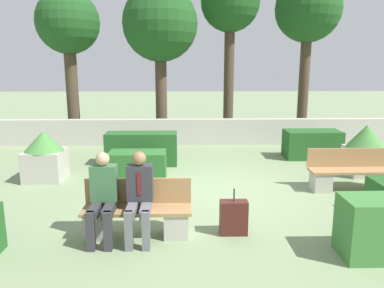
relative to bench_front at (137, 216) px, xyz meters
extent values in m
plane|color=gray|center=(1.28, 1.97, -0.31)|extent=(60.00, 60.00, 0.00)
cube|color=#B7B2A8|center=(1.28, 6.66, 0.10)|extent=(13.09, 0.30, 0.84)
cube|color=#A37A4C|center=(0.00, -0.04, 0.10)|extent=(1.64, 0.44, 0.05)
cube|color=#A37A4C|center=(0.00, 0.20, 0.33)|extent=(1.64, 0.04, 0.40)
cube|color=#B7B2A8|center=(-0.59, -0.04, -0.12)|extent=(0.36, 0.40, 0.39)
cube|color=#B7B2A8|center=(0.59, -0.04, -0.12)|extent=(0.36, 0.40, 0.39)
cube|color=#A37A4C|center=(4.15, 1.98, 0.10)|extent=(1.66, 0.44, 0.05)
cube|color=#A37A4C|center=(4.15, 2.22, 0.33)|extent=(1.66, 0.05, 0.40)
cube|color=#B7B2A8|center=(3.55, 1.98, -0.12)|extent=(0.36, 0.40, 0.39)
cube|color=#B7B2A8|center=(4.75, 1.98, -0.12)|extent=(0.36, 0.40, 0.39)
cube|color=slate|center=(-0.04, -0.25, 0.19)|extent=(0.14, 0.46, 0.13)
cube|color=slate|center=(0.16, -0.25, 0.19)|extent=(0.14, 0.46, 0.13)
cube|color=slate|center=(-0.06, -0.48, -0.03)|extent=(0.11, 0.11, 0.57)
cube|color=slate|center=(0.18, -0.48, -0.03)|extent=(0.11, 0.11, 0.57)
cube|color=#333338|center=(0.06, -0.01, 0.53)|extent=(0.38, 0.22, 0.54)
sphere|color=#936B4C|center=(0.06, -0.03, 0.90)|extent=(0.21, 0.21, 0.21)
cube|color=maroon|center=(0.06, -0.13, 0.55)|extent=(0.06, 0.01, 0.35)
cube|color=#333338|center=(-0.58, -0.25, 0.19)|extent=(0.14, 0.46, 0.13)
cube|color=#333338|center=(-0.38, -0.25, 0.19)|extent=(0.14, 0.46, 0.13)
cube|color=#333338|center=(-0.60, -0.48, -0.03)|extent=(0.11, 0.11, 0.57)
cube|color=#333338|center=(-0.36, -0.48, -0.03)|extent=(0.11, 0.11, 0.57)
cube|color=#3D6B42|center=(-0.48, -0.01, 0.53)|extent=(0.38, 0.22, 0.54)
sphere|color=tan|center=(-0.48, -0.03, 0.90)|extent=(0.20, 0.20, 0.20)
cube|color=#235623|center=(-0.37, 4.17, 0.11)|extent=(1.83, 0.63, 0.84)
cube|color=#235623|center=(4.31, 4.77, 0.07)|extent=(1.51, 0.78, 0.77)
cube|color=#286028|center=(-0.33, 2.87, 0.01)|extent=(1.28, 0.69, 0.64)
cube|color=#B7B2A8|center=(-2.41, 2.89, 0.02)|extent=(0.83, 0.83, 0.68)
cone|color=#47843D|center=(-2.41, 2.89, 0.58)|extent=(0.86, 0.86, 0.44)
cube|color=#B7B2A8|center=(4.99, 3.12, 0.02)|extent=(0.80, 0.80, 0.66)
cone|color=#47843D|center=(4.99, 3.12, 0.62)|extent=(0.89, 0.89, 0.54)
cube|color=#471E19|center=(1.47, 0.00, -0.05)|extent=(0.42, 0.21, 0.53)
cylinder|color=#333338|center=(1.47, 0.00, 0.32)|extent=(0.02, 0.02, 0.20)
cylinder|color=#473828|center=(-3.11, 7.76, 1.38)|extent=(0.41, 0.41, 3.38)
sphere|color=#1E4C1E|center=(-3.11, 7.76, 3.64)|extent=(2.11, 2.11, 2.11)
cylinder|color=#473828|center=(-0.03, 7.57, 1.29)|extent=(0.39, 0.39, 3.21)
sphere|color=#1E4C1E|center=(-0.03, 7.57, 3.58)|extent=(2.49, 2.49, 2.49)
cylinder|color=#473828|center=(2.37, 8.28, 1.75)|extent=(0.36, 0.36, 4.13)
sphere|color=#1E4C1E|center=(2.37, 8.28, 4.38)|extent=(2.05, 2.05, 2.05)
cylinder|color=#473828|center=(5.10, 8.25, 1.61)|extent=(0.37, 0.37, 3.84)
sphere|color=#1E4C1E|center=(5.10, 8.25, 4.16)|extent=(2.30, 2.30, 2.30)
camera|label=1|loc=(0.69, -5.35, 2.24)|focal=35.00mm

